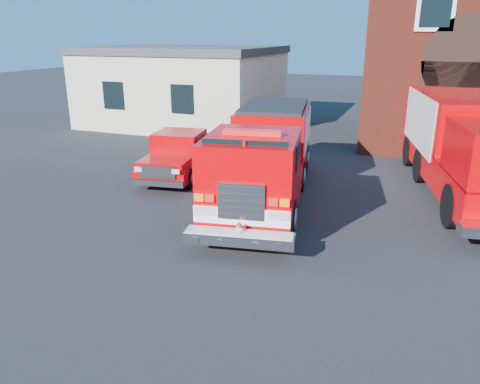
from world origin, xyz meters
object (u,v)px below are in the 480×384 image
at_px(side_building, 184,85).
at_px(secondary_truck, 472,144).
at_px(pickup_truck, 182,154).
at_px(fire_engine, 266,155).

relative_size(side_building, secondary_truck, 1.04).
bearing_deg(pickup_truck, fire_engine, -20.77).
distance_m(pickup_truck, secondary_truck, 9.93).
bearing_deg(side_building, pickup_truck, -62.96).
xyz_separation_m(side_building, fire_engine, (8.56, -10.84, -0.79)).
bearing_deg(secondary_truck, side_building, 151.42).
distance_m(side_building, pickup_truck, 10.66).
bearing_deg(pickup_truck, side_building, 117.04).
height_order(fire_engine, secondary_truck, secondary_truck).
relative_size(pickup_truck, secondary_truck, 0.54).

